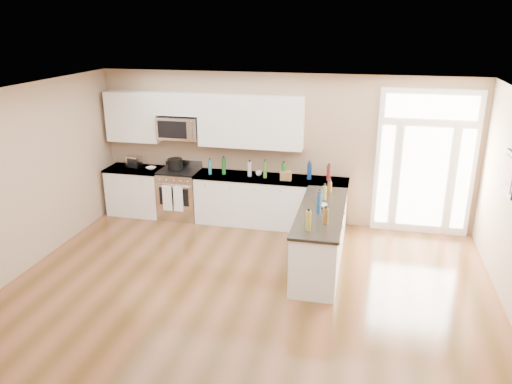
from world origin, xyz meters
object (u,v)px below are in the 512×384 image
kitchen_range (180,193)px  toaster_oven (134,162)px  peninsula_cabinet (320,240)px  stockpot (175,164)px

kitchen_range → toaster_oven: size_ratio=4.10×
peninsula_cabinet → kitchen_range: size_ratio=2.15×
peninsula_cabinet → kitchen_range: (-2.88, 1.45, 0.05)m
stockpot → toaster_oven: 0.84m
peninsula_cabinet → kitchen_range: 3.22m
peninsula_cabinet → toaster_oven: bearing=158.6°
peninsula_cabinet → toaster_oven: 4.15m
stockpot → toaster_oven: bearing=-178.3°
stockpot → toaster_oven: stockpot is taller
toaster_oven → stockpot: bearing=14.1°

